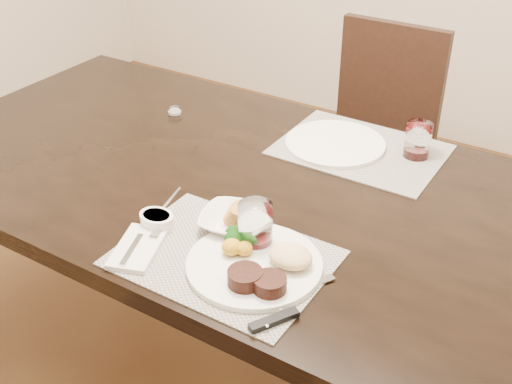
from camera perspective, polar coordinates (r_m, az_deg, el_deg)
The scene contains 14 objects.
ground_plane at distance 2.19m, azimuth -0.73°, elevation -15.98°, with size 4.50×4.50×0.00m, color #4C2918.
dining_table at distance 1.75m, azimuth -0.87°, elevation -1.25°, with size 2.00×1.00×0.75m.
chair_far at distance 2.56m, azimuth 10.57°, elevation 5.45°, with size 0.42×0.42×0.90m.
placemat_near at distance 1.43m, azimuth -2.90°, elevation -5.87°, with size 0.46×0.34×0.00m, color gray.
placemat_far at distance 1.88m, azimuth 9.26°, elevation 3.74°, with size 0.46×0.34×0.00m, color gray.
dinner_plate at distance 1.38m, azimuth 0.26°, elevation -6.40°, with size 0.30×0.30×0.05m.
napkin_fork at distance 1.47m, azimuth -10.44°, elevation -4.89°, with size 0.14×0.19×0.02m.
steak_knife at distance 1.29m, azimuth 2.28°, elevation -10.59°, with size 0.09×0.24×0.01m.
cracker_bowl at distance 1.51m, azimuth -2.09°, elevation -2.52°, with size 0.18×0.18×0.07m.
sauce_ramekin at distance 1.53m, azimuth -8.81°, elevation -2.46°, with size 0.09×0.13×0.07m.
wine_glass_near at distance 1.44m, azimuth -0.06°, elevation -3.18°, with size 0.08×0.08×0.11m.
far_plate at distance 1.88m, azimuth 7.05°, elevation 4.30°, with size 0.29×0.29×0.01m, color silver.
wine_glass_far at distance 1.85m, azimuth 14.17°, elevation 4.36°, with size 0.07×0.07×0.10m.
salt_cellar at distance 2.08m, azimuth -7.24°, elevation 7.11°, with size 0.04×0.04×0.02m.
Camera 1 is at (0.80, -1.23, 1.63)m, focal length 45.00 mm.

